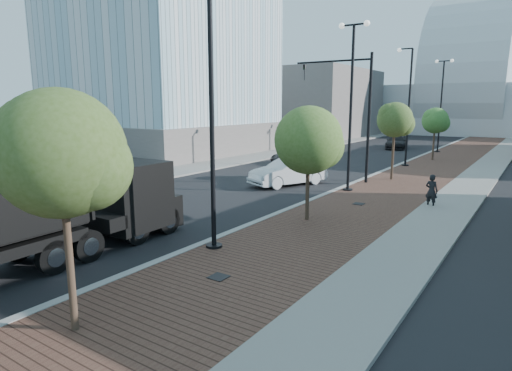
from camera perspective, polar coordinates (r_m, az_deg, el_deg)
The scene contains 23 objects.
sidewalk at distance 41.79m, azimuth 25.04°, elevation 2.97°, with size 7.00×140.00×0.12m, color #4C2D23.
concrete_strip at distance 41.47m, azimuth 28.72°, elevation 2.61°, with size 2.40×140.00×0.13m, color slate.
curb at distance 42.45m, azimuth 20.38°, elevation 3.43°, with size 0.30×140.00×0.14m, color gray.
west_sidewalk at distance 47.16m, azimuth 4.83°, elevation 4.71°, with size 4.00×140.00×0.12m, color slate.
dump_truck at distance 15.08m, azimuth -25.91°, elevation -4.18°, with size 2.75×13.39×3.26m.
white_sedan at distance 26.77m, azimuth 4.26°, elevation 1.79°, with size 1.74×5.00×1.65m, color silver.
dark_car_mid at distance 36.72m, azimuth 4.99°, elevation 3.87°, with size 2.02×4.39×1.22m, color black.
dark_car_far at distance 51.27m, azimuth 18.02°, elevation 5.47°, with size 2.07×5.09×1.48m, color black.
pedestrian at distance 22.54m, azimuth 22.14°, elevation -0.69°, with size 0.60×0.39×1.64m, color black.
streetlight_1 at distance 14.40m, azimuth -6.20°, elevation 8.16°, with size 1.44×0.56×9.21m.
streetlight_2 at distance 24.77m, azimuth 12.40°, elevation 10.13°, with size 1.72×0.56×9.28m.
streetlight_3 at distance 36.23m, azimuth 19.30°, elevation 9.14°, with size 1.44×0.56×9.21m.
streetlight_4 at distance 47.91m, azimuth 23.19°, elevation 9.70°, with size 1.72×0.56×9.28m.
traffic_mast at distance 27.89m, azimuth 12.97°, elevation 10.48°, with size 5.09×0.20×8.00m.
tree_0 at distance 9.59m, azimuth -24.08°, elevation 3.77°, with size 2.65×2.65×5.30m.
tree_1 at distance 18.03m, azimuth 7.11°, elevation 5.91°, with size 2.83×2.83×4.91m.
tree_2 at distance 29.21m, azimuth 17.93°, elevation 8.21°, with size 2.30×2.24×5.09m.
tree_3 at distance 40.89m, azimuth 22.63°, elevation 7.89°, with size 2.29×2.23×4.66m.
tower_podium at distance 47.34m, azimuth -11.81°, elevation 6.30°, with size 19.00×19.00×3.00m, color #635C59.
convention_center at distance 86.83m, azimuth 26.52°, elevation 10.30°, with size 50.00×30.00×50.00m.
commercial_block_nw at distance 67.88m, azimuth 7.99°, elevation 10.65°, with size 14.00×20.00×10.00m, color #625B58.
utility_cover_1 at distance 12.60m, azimuth -4.95°, elevation -11.92°, with size 0.50×0.50×0.02m, color black.
utility_cover_2 at distance 21.87m, azimuth 13.39°, elevation -2.36°, with size 0.50×0.50×0.02m, color black.
Camera 1 is at (9.73, -1.03, 4.97)m, focal length 30.34 mm.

